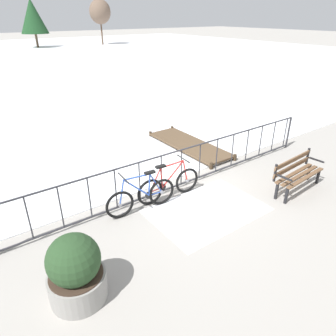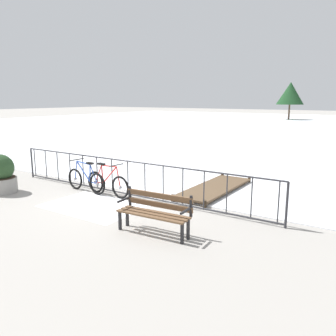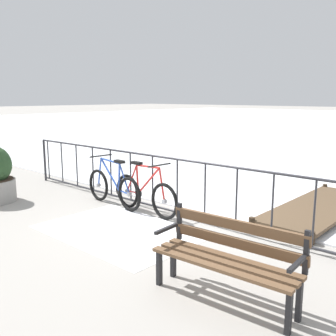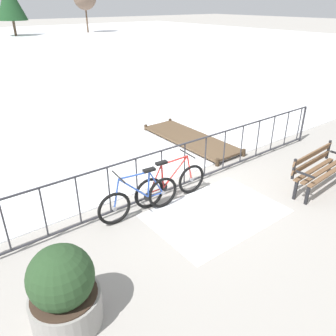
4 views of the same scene
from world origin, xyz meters
name	(u,v)px [view 1 (image 1 of 4)]	position (x,y,z in m)	size (l,w,h in m)	color
ground_plane	(181,187)	(0.00, 0.00, 0.00)	(160.00, 160.00, 0.00)	#9E9991
snow_patch	(207,210)	(-0.18, -1.20, 0.00)	(2.58, 1.78, 0.01)	white
railing_fence	(181,168)	(0.00, 0.00, 0.56)	(9.06, 0.06, 1.07)	#2D2D33
bicycle_near_railing	(169,185)	(-0.57, -0.25, 0.37)	(1.71, 0.52, 0.97)	black
bicycle_second	(142,197)	(-1.39, -0.33, 0.37)	(1.71, 0.52, 0.97)	black
park_bench	(297,172)	(2.27, -1.80, 0.51)	(1.63, 0.59, 0.89)	brown
planter_with_shrub	(75,271)	(-3.47, -1.80, 0.55)	(0.90, 0.90, 1.18)	gray
wooden_dock	(189,144)	(1.85, 1.92, 0.12)	(1.10, 3.33, 0.20)	brown
tree_west_mid	(100,12)	(16.12, 38.84, 4.26)	(2.91, 2.91, 5.87)	brown
tree_centre	(33,16)	(7.32, 39.89, 3.74)	(3.42, 3.42, 5.79)	brown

